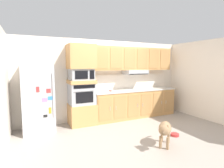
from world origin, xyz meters
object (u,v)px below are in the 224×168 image
refrigerator (38,98)px  built_in_oven (82,94)px  microwave (81,74)px  dog (165,129)px  screwdriver (110,91)px  dog_food_bowl (175,135)px

refrigerator → built_in_oven: 1.17m
microwave → dog: size_ratio=0.96×
screwdriver → dog_food_bowl: screwdriver is taller
screwdriver → dog_food_bowl: size_ratio=0.84×
microwave → dog: bearing=-61.7°
dog_food_bowl → refrigerator: bearing=149.4°
refrigerator → screwdriver: size_ratio=10.43×
refrigerator → dog_food_bowl: bearing=-30.6°
built_in_oven → microwave: microwave is taller
screwdriver → microwave: bearing=179.6°
refrigerator → dog: refrigerator is taller
built_in_oven → microwave: size_ratio=1.09×
microwave → screwdriver: size_ratio=3.82×
built_in_oven → screwdriver: (0.91, -0.01, 0.03)m
dog → built_in_oven: bearing=-106.3°
refrigerator → microwave: 1.31m
screwdriver → dog_food_bowl: (0.89, -1.82, -0.90)m
screwdriver → dog_food_bowl: 2.22m
microwave → dog_food_bowl: bearing=-45.3°
microwave → screwdriver: bearing=-0.4°
built_in_oven → screwdriver: built_in_oven is taller
refrigerator → screwdriver: refrigerator is taller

